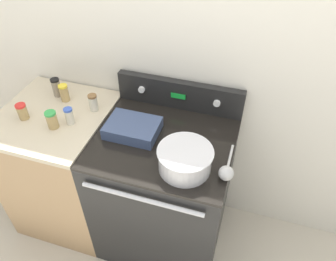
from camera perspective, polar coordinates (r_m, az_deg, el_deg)
The scene contains 13 objects.
kitchen_wall at distance 1.93m, azimuth 2.70°, elevation 12.82°, with size 8.00×0.05×2.50m.
stove_range at distance 2.17m, azimuth -0.65°, elevation -10.62°, with size 0.78×0.72×0.93m.
control_panel at distance 2.00m, azimuth 2.03°, elevation 6.29°, with size 0.78×0.07×0.18m.
side_counter at distance 2.40m, azimuth -17.16°, elevation -6.05°, with size 0.65×0.69×0.94m.
mixing_bowl at distance 1.62m, azimuth 2.99°, elevation -4.86°, with size 0.28×0.28×0.13m.
casserole_dish at distance 1.85m, azimuth -6.17°, elevation 0.53°, with size 0.29×0.22×0.07m.
ladle at distance 1.64m, azimuth 10.14°, elevation -7.11°, with size 0.08×0.27×0.08m.
spice_jar_brown_cap at distance 2.02m, azimuth -12.89°, elevation 4.76°, with size 0.05×0.05×0.11m.
spice_jar_blue_cap at distance 1.96m, azimuth -16.82°, elevation 2.41°, with size 0.05×0.05×0.11m.
spice_jar_green_cap at distance 1.96m, azimuth -19.56°, elevation 1.77°, with size 0.06×0.06×0.11m.
spice_jar_yellow_cap at distance 2.15m, azimuth -17.62°, elevation 6.27°, with size 0.06×0.06×0.11m.
spice_jar_black_cap at distance 2.21m, azimuth -18.86°, elevation 7.14°, with size 0.06×0.06×0.12m.
spice_jar_red_cap at distance 2.09m, azimuth -24.03°, elevation 3.04°, with size 0.06×0.06×0.10m.
Camera 1 is at (0.42, -0.92, 2.18)m, focal length 35.00 mm.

